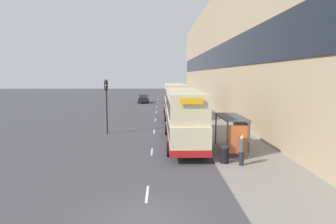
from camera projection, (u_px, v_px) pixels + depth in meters
ground_plane at (144, 219)px, 11.46m from camera, size 220.00×220.00×0.00m
pavement at (196, 108)px, 49.80m from camera, size 5.00×93.00×0.14m
terrace_facade at (221, 53)px, 48.80m from camera, size 3.10×93.00×17.99m
lane_mark_0 at (147, 194)px, 13.91m from camera, size 0.12×2.00×0.01m
lane_mark_1 at (152, 152)px, 21.55m from camera, size 0.12×2.00×0.01m
lane_mark_2 at (154, 132)px, 29.19m from camera, size 0.12×2.00×0.01m
lane_mark_3 at (155, 120)px, 36.84m from camera, size 0.12×2.00×0.01m
lane_mark_4 at (156, 112)px, 44.48m from camera, size 0.12×2.00×0.01m
lane_mark_5 at (157, 107)px, 52.12m from camera, size 0.12×2.00×0.01m
lane_mark_6 at (157, 103)px, 59.76m from camera, size 0.12×2.00×0.01m
lane_mark_7 at (158, 99)px, 67.40m from camera, size 0.12×2.00×0.01m
lane_mark_8 at (158, 97)px, 75.05m from camera, size 0.12×2.00×0.01m
bus_shelter at (235, 128)px, 20.70m from camera, size 1.60×4.20×2.48m
double_decker_bus_near at (184, 116)px, 23.60m from camera, size 2.85×11.45×4.30m
double_decker_bus_ahead at (175, 100)px, 38.94m from camera, size 2.85×11.41×4.30m
car_0 at (144, 99)px, 59.19m from camera, size 1.96×4.34×1.73m
car_1 at (170, 98)px, 58.92m from camera, size 2.09×4.20×1.78m
pedestrian_at_shelter at (209, 130)px, 24.41m from camera, size 0.36×0.36×1.82m
pedestrian_1 at (242, 150)px, 17.76m from camera, size 0.35×0.35×1.77m
pedestrian_2 at (240, 134)px, 22.39m from camera, size 0.36×0.36×1.84m
pedestrian_3 at (242, 147)px, 19.02m from camera, size 0.31×0.31×1.58m
litter_bin at (225, 155)px, 18.27m from camera, size 0.55×0.55×1.05m
traffic_light_far_kerb at (106, 98)px, 27.81m from camera, size 0.30×0.32×5.08m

